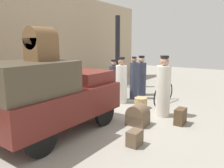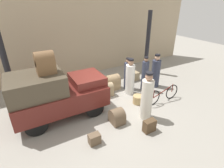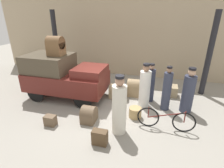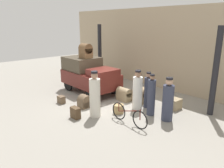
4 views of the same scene
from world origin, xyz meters
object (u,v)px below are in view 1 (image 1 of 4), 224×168
truck (51,95)px  porter_with_bicycle (134,79)px  porter_carrying_trunk (121,82)px  trunk_umber_medium (180,116)px  suitcase_black_upright (135,138)px  porter_lifting_near_truck (163,89)px  trunk_large_brown (138,116)px  bicycle (164,94)px  trunk_wicker_pale (111,88)px  suitcase_small_leather (96,99)px  trunk_on_truck_roof (41,44)px  wicker_basket (141,103)px  trunk_barrel_dark (97,93)px  conductor_in_dark_uniform (141,77)px  porter_standing_middle (114,82)px

truck → porter_with_bicycle: (4.23, 0.05, -0.20)m
porter_carrying_trunk → trunk_umber_medium: 2.80m
trunk_umber_medium → suitcase_black_upright: bearing=167.5°
porter_lifting_near_truck → trunk_umber_medium: porter_lifting_near_truck is taller
trunk_large_brown → truck: bearing=139.5°
bicycle → suitcase_black_upright: 3.73m
truck → porter_carrying_trunk: (3.42, 0.13, -0.21)m
trunk_large_brown → trunk_umber_medium: trunk_large_brown is taller
trunk_wicker_pale → suitcase_small_leather: 2.36m
suitcase_black_upright → trunk_on_truck_roof: bearing=111.2°
wicker_basket → suitcase_black_upright: 2.90m
bicycle → truck: bearing=163.7°
trunk_barrel_dark → trunk_large_brown: bearing=-116.5°
conductor_in_dark_uniform → trunk_umber_medium: conductor_in_dark_uniform is taller
trunk_umber_medium → suitcase_black_upright: trunk_umber_medium is taller
wicker_basket → porter_lifting_near_truck: (-0.37, -0.95, 0.67)m
porter_standing_middle → porter_carrying_trunk: bearing=-111.0°
conductor_in_dark_uniform → trunk_on_truck_roof: (-5.18, -0.11, 1.45)m
trunk_wicker_pale → wicker_basket: bearing=-120.0°
porter_lifting_near_truck → trunk_barrel_dark: porter_lifting_near_truck is taller
truck → trunk_umber_medium: 3.55m
truck → conductor_in_dark_uniform: (4.98, 0.11, -0.22)m
truck → suitcase_small_leather: 2.42m
trunk_barrel_dark → porter_with_bicycle: bearing=-34.2°
wicker_basket → trunk_barrel_dark: size_ratio=0.58×
trunk_barrel_dark → suitcase_black_upright: 3.78m
trunk_umber_medium → porter_standing_middle: bearing=69.5°
suitcase_small_leather → trunk_on_truck_roof: (-2.47, -0.45, 1.90)m
conductor_in_dark_uniform → trunk_large_brown: conductor_in_dark_uniform is taller
porter_standing_middle → suitcase_small_leather: porter_standing_middle is taller
truck → porter_standing_middle: size_ratio=2.10×
trunk_barrel_dark → suitcase_small_leather: bearing=-144.0°
porter_carrying_trunk → trunk_large_brown: (-1.68, -1.61, -0.54)m
trunk_wicker_pale → trunk_umber_medium: trunk_wicker_pale is taller
suitcase_small_leather → suitcase_black_upright: suitcase_small_leather is taller
porter_standing_middle → suitcase_small_leather: (-1.33, -0.17, -0.42)m
conductor_in_dark_uniform → porter_carrying_trunk: (-1.56, 0.02, 0.01)m
porter_standing_middle → porter_with_bicycle: 0.84m
suitcase_black_upright → trunk_on_truck_roof: trunk_on_truck_roof is taller
porter_with_bicycle → trunk_umber_medium: 3.11m
porter_lifting_near_truck → trunk_wicker_pale: (1.60, 3.09, -0.63)m
bicycle → porter_lifting_near_truck: 1.56m
porter_carrying_trunk → trunk_large_brown: porter_carrying_trunk is taller
porter_lifting_near_truck → trunk_umber_medium: (-0.39, -0.69, -0.63)m
conductor_in_dark_uniform → porter_lifting_near_truck: porter_lifting_near_truck is taller
suitcase_small_leather → suitcase_black_upright: (-1.69, -2.47, -0.15)m
conductor_in_dark_uniform → suitcase_small_leather: bearing=172.9°
trunk_large_brown → trunk_on_truck_roof: (-1.93, 1.48, 1.98)m
porter_carrying_trunk → porter_with_bicycle: bearing=-5.6°
porter_lifting_near_truck → suitcase_small_leather: bearing=104.6°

